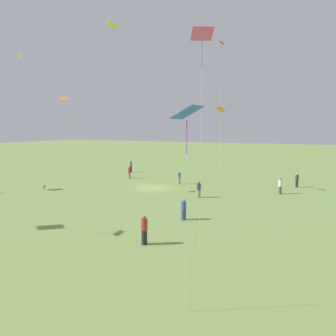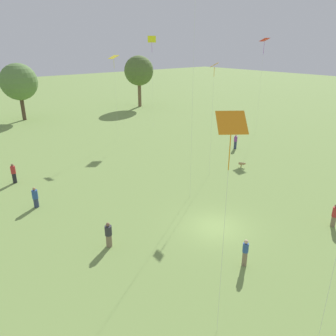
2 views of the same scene
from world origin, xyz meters
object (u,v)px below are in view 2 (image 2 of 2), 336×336
(person_0, at_px, (235,142))
(kite_4, at_px, (114,60))
(person_5, at_px, (109,235))
(kite_6, at_px, (152,42))
(person_4, at_px, (334,216))
(kite_5, at_px, (231,131))
(dog_0, at_px, (242,164))
(kite_3, at_px, (264,43))
(person_8, at_px, (14,173))
(person_1, at_px, (35,198))
(person_2, at_px, (245,253))
(kite_0, at_px, (214,71))

(person_0, height_order, kite_4, kite_4)
(person_5, xyz_separation_m, kite_6, (21.16, 23.52, 11.57))
(person_4, xyz_separation_m, kite_5, (-13.19, -1.01, 8.54))
(person_5, height_order, dog_0, person_5)
(person_5, xyz_separation_m, kite_3, (31.58, 12.06, 11.44))
(person_8, bearing_deg, kite_3, 37.39)
(kite_3, height_order, kite_4, kite_3)
(person_1, bearing_deg, kite_4, 111.59)
(person_8, distance_m, kite_4, 18.85)
(person_1, distance_m, kite_5, 19.57)
(kite_4, bearing_deg, person_2, 22.79)
(person_0, relative_size, kite_6, 0.14)
(person_1, xyz_separation_m, person_5, (1.80, -8.46, 0.01))
(person_1, relative_size, person_5, 0.99)
(kite_4, distance_m, kite_6, 8.47)
(person_5, bearing_deg, person_2, -25.76)
(person_2, height_order, kite_0, kite_0)
(person_8, relative_size, kite_6, 0.14)
(person_4, relative_size, kite_0, 0.16)
(person_1, xyz_separation_m, person_8, (0.10, 6.22, 0.10))
(kite_3, bearing_deg, kite_4, 22.53)
(person_4, xyz_separation_m, dog_0, (4.48, 11.80, -0.50))
(person_2, height_order, dog_0, person_2)
(person_1, relative_size, kite_3, 0.13)
(kite_6, bearing_deg, kite_4, 100.59)
(person_5, bearing_deg, kite_5, -60.41)
(kite_4, xyz_separation_m, kite_5, (-12.88, -29.97, -0.95))
(dog_0, bearing_deg, kite_3, -178.87)
(person_2, distance_m, person_4, 8.54)
(person_0, xyz_separation_m, person_4, (-8.99, -16.50, -0.02))
(person_4, xyz_separation_m, kite_4, (-0.31, 28.96, 9.50))
(person_2, distance_m, kite_5, 10.01)
(person_0, xyz_separation_m, kite_4, (-9.30, 12.46, 9.48))
(person_4, height_order, kite_5, kite_5)
(person_8, relative_size, dog_0, 2.66)
(kite_0, height_order, kite_6, kite_6)
(person_5, distance_m, kite_6, 33.69)
(kite_5, xyz_separation_m, kite_6, (20.69, 32.51, 3.00))
(kite_6, bearing_deg, person_4, 159.21)
(person_5, height_order, kite_6, kite_6)
(person_4, bearing_deg, kite_0, 12.71)
(kite_5, bearing_deg, kite_4, 147.93)
(person_2, xyz_separation_m, person_5, (-5.21, 6.76, -0.04))
(person_5, relative_size, kite_6, 0.13)
(person_1, distance_m, dog_0, 20.48)
(person_1, height_order, person_2, person_2)
(person_1, xyz_separation_m, kite_3, (33.38, 3.60, 11.45))
(person_2, relative_size, kite_6, 0.13)
(person_5, bearing_deg, person_1, 128.63)
(kite_0, bearing_deg, kite_4, -74.86)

